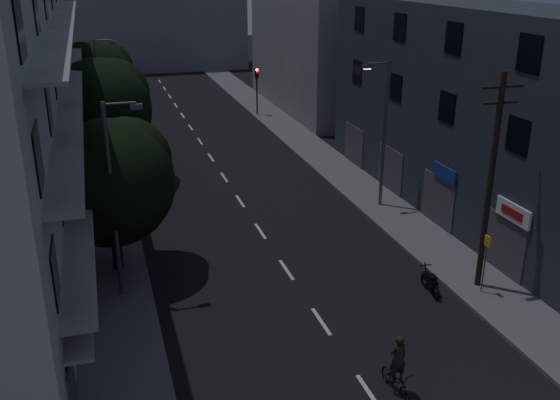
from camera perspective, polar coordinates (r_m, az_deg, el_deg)
ground at (r=40.75m, az=-5.28°, el=2.31°), size 160.00×160.00×0.00m
sidewalk_left at (r=40.03m, az=-15.85°, el=1.35°), size 3.00×90.00×0.15m
sidewalk_right at (r=42.75m, az=4.61°, el=3.34°), size 3.00×90.00×0.15m
lane_markings at (r=46.62m, az=-6.86°, el=4.66°), size 0.15×60.50×0.01m
building_right at (r=34.05m, az=18.84°, el=7.17°), size 6.19×28.00×11.00m
building_far_left at (r=61.27m, az=-21.68°, el=14.89°), size 6.00×20.00×16.00m
building_far_right at (r=58.62m, az=2.87°, el=14.59°), size 6.00×20.00×13.00m
building_far_end at (r=83.62m, az=-11.95°, el=15.05°), size 24.00×8.00×10.00m
tree_near at (r=27.38m, az=-15.20°, el=1.97°), size 5.50×5.50×6.79m
tree_mid at (r=39.10m, az=-16.09°, el=8.24°), size 6.18×6.18×7.60m
tree_far at (r=49.24m, az=-16.64°, el=10.65°), size 6.11×6.11×7.55m
traffic_signal_far_right at (r=56.02m, az=-2.13°, el=10.79°), size 0.28×0.37×4.10m
traffic_signal_far_left at (r=55.19m, az=-15.55°, el=9.90°), size 0.28×0.37×4.10m
street_lamp_left_near at (r=25.01m, az=-14.86°, el=0.70°), size 1.51×0.25×8.00m
street_lamp_right at (r=34.28m, az=9.36°, el=6.55°), size 1.51×0.25×8.00m
street_lamp_left_far at (r=45.15m, az=-16.04°, el=9.47°), size 1.51×0.25×8.00m
utility_pole at (r=26.17m, az=18.70°, el=1.80°), size 1.80×0.24×9.00m
bus_stop_sign at (r=26.69m, az=18.31°, el=-4.69°), size 0.06×0.35×2.52m
motorcycle at (r=26.94m, az=13.58°, el=-7.37°), size 0.51×1.76×1.13m
cyclist at (r=20.91m, az=10.61°, el=-15.31°), size 0.73×1.71×2.11m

